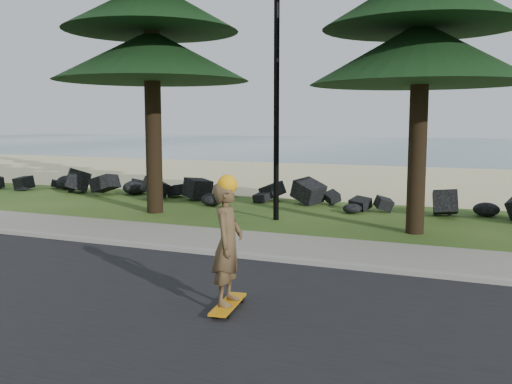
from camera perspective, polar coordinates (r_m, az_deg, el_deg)
ground at (r=11.71m, az=-3.65°, el=-5.25°), size 160.00×160.00×0.00m
road at (r=8.09m, az=-18.41°, el=-11.22°), size 160.00×7.00×0.02m
kerb at (r=10.92m, az=-5.79°, el=-5.91°), size 160.00×0.20×0.10m
sidewalk at (r=11.88m, az=-3.22°, el=-4.88°), size 160.00×2.00×0.08m
beach_sand at (r=25.37m, az=11.23°, el=1.31°), size 160.00×15.00×0.01m
ocean at (r=61.48m, az=18.29°, el=4.41°), size 160.00×58.00×0.01m
seawall_boulders at (r=16.82m, az=4.95°, el=-1.48°), size 60.00×2.40×1.10m
lamp_post at (r=14.46m, az=2.08°, el=13.58°), size 0.25×0.14×8.14m
skateboarder at (r=7.48m, az=-2.84°, el=-5.21°), size 0.47×0.99×1.80m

